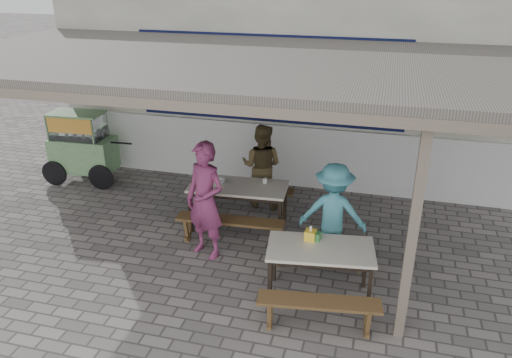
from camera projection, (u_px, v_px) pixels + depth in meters
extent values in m
plane|color=slate|center=(232.00, 264.00, 7.26)|extent=(60.00, 60.00, 0.00)
cube|color=beige|center=(285.00, 88.00, 9.73)|extent=(9.00, 1.20, 3.50)
cube|color=white|center=(277.00, 155.00, 9.64)|extent=(9.00, 0.10, 1.20)
cube|color=#0E1143|center=(268.00, 79.00, 9.11)|extent=(5.00, 0.03, 1.60)
cube|color=#5E5750|center=(249.00, 61.00, 7.02)|extent=(9.00, 4.20, 0.12)
cube|color=#6A5A50|center=(197.00, 106.00, 5.25)|extent=(9.00, 0.12, 0.12)
cube|color=#6A5A50|center=(412.00, 235.00, 5.36)|extent=(0.11, 0.11, 2.70)
cube|color=beige|center=(238.00, 187.00, 7.98)|extent=(1.61, 0.82, 0.04)
cube|color=black|center=(238.00, 190.00, 8.00)|extent=(1.50, 0.72, 0.06)
cube|color=black|center=(191.00, 212.00, 7.99)|extent=(0.05, 0.05, 0.71)
cube|color=black|center=(280.00, 220.00, 7.74)|extent=(0.05, 0.05, 0.71)
cube|color=black|center=(201.00, 196.00, 8.52)|extent=(0.05, 0.05, 0.71)
cube|color=black|center=(285.00, 203.00, 8.27)|extent=(0.05, 0.05, 0.71)
cube|color=brown|center=(230.00, 220.00, 7.57)|extent=(1.68, 0.40, 0.04)
cube|color=brown|center=(188.00, 229.00, 7.78)|extent=(0.07, 0.28, 0.41)
cube|color=brown|center=(274.00, 237.00, 7.55)|extent=(0.07, 0.28, 0.41)
cube|color=brown|center=(246.00, 188.00, 8.62)|extent=(1.68, 0.40, 0.04)
cube|color=brown|center=(209.00, 197.00, 8.83)|extent=(0.07, 0.28, 0.41)
cube|color=brown|center=(285.00, 203.00, 8.60)|extent=(0.07, 0.28, 0.41)
cube|color=beige|center=(321.00, 249.00, 6.26)|extent=(1.42, 0.89, 0.04)
cube|color=black|center=(320.00, 253.00, 6.29)|extent=(1.31, 0.78, 0.06)
cube|color=black|center=(270.00, 284.00, 6.22)|extent=(0.05, 0.05, 0.71)
cube|color=black|center=(369.00, 291.00, 6.08)|extent=(0.05, 0.05, 0.71)
cube|color=black|center=(274.00, 258.00, 6.75)|extent=(0.05, 0.05, 0.71)
cube|color=black|center=(365.00, 264.00, 6.62)|extent=(0.05, 0.05, 0.71)
cube|color=brown|center=(319.00, 302.00, 5.78)|extent=(1.46, 0.47, 0.04)
cube|color=brown|center=(270.00, 314.00, 5.93)|extent=(0.09, 0.28, 0.41)
cube|color=brown|center=(367.00, 321.00, 5.81)|extent=(0.09, 0.28, 0.41)
cube|color=brown|center=(320.00, 242.00, 7.00)|extent=(1.46, 0.47, 0.04)
cube|color=brown|center=(279.00, 253.00, 7.15)|extent=(0.09, 0.28, 0.41)
cube|color=brown|center=(360.00, 258.00, 7.02)|extent=(0.09, 0.28, 0.41)
cube|color=#76A870|center=(84.00, 153.00, 9.76)|extent=(1.24, 0.70, 0.62)
cube|color=#76A870|center=(86.00, 169.00, 9.90)|extent=(1.19, 0.66, 0.04)
cylinder|color=black|center=(54.00, 173.00, 9.68)|extent=(0.50, 0.07, 0.50)
cylinder|color=black|center=(101.00, 177.00, 9.51)|extent=(0.50, 0.07, 0.50)
cube|color=silver|center=(78.00, 126.00, 9.55)|extent=(1.01, 0.59, 0.49)
cube|color=#76A870|center=(76.00, 113.00, 9.45)|extent=(1.05, 0.63, 0.04)
cube|color=#C4472E|center=(69.00, 126.00, 9.26)|extent=(0.89, 0.07, 0.29)
cylinder|color=black|center=(116.00, 143.00, 9.53)|extent=(0.63, 0.07, 0.04)
imported|color=#772C54|center=(205.00, 201.00, 7.17)|extent=(0.75, 0.62, 1.77)
imported|color=brown|center=(262.00, 166.00, 8.70)|extent=(0.77, 0.62, 1.51)
imported|color=teal|center=(333.00, 213.00, 7.12)|extent=(0.98, 0.58, 1.50)
cube|color=yellow|center=(310.00, 235.00, 6.41)|extent=(0.15, 0.15, 0.14)
cube|color=#35773D|center=(314.00, 236.00, 6.42)|extent=(0.18, 0.14, 0.11)
cylinder|color=silver|center=(265.00, 181.00, 8.04)|extent=(0.07, 0.07, 0.08)
imported|color=silver|center=(218.00, 182.00, 8.04)|extent=(0.29, 0.29, 0.05)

